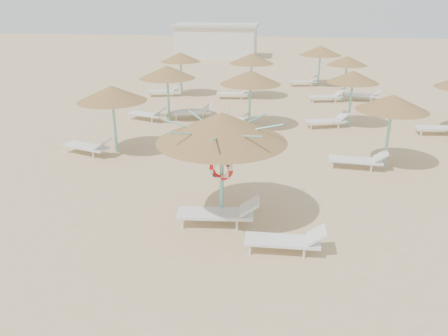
# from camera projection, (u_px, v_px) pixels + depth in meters

# --- Properties ---
(ground) EXTENTS (120.00, 120.00, 0.00)m
(ground) POSITION_uv_depth(u_px,v_px,m) (230.00, 220.00, 12.26)
(ground) COLOR tan
(ground) RESTS_ON ground
(main_palapa) EXTENTS (3.45, 3.45, 3.09)m
(main_palapa) POSITION_uv_depth(u_px,v_px,m) (222.00, 128.00, 11.28)
(main_palapa) COLOR #75CBBA
(main_palapa) RESTS_ON ground
(lounger_main_a) EXTENTS (2.26, 0.86, 0.80)m
(lounger_main_a) POSITION_uv_depth(u_px,v_px,m) (221.00, 213.00, 11.84)
(lounger_main_a) COLOR silver
(lounger_main_a) RESTS_ON ground
(lounger_main_b) EXTENTS (1.97, 0.64, 0.71)m
(lounger_main_b) POSITION_uv_depth(u_px,v_px,m) (288.00, 240.00, 10.59)
(lounger_main_b) COLOR silver
(lounger_main_b) RESTS_ON ground
(palapa_field) EXTENTS (18.29, 18.33, 2.72)m
(palapa_field) POSITION_uv_depth(u_px,v_px,m) (293.00, 73.00, 21.69)
(palapa_field) COLOR #75CBBA
(palapa_field) RESTS_ON ground
(service_hut) EXTENTS (8.40, 4.40, 3.25)m
(service_hut) POSITION_uv_depth(u_px,v_px,m) (217.00, 40.00, 44.68)
(service_hut) COLOR silver
(service_hut) RESTS_ON ground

